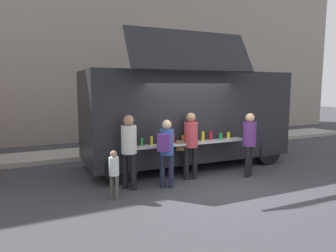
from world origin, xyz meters
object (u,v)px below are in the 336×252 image
trash_bin (237,133)px  customer_mid_with_backpack (166,147)px  customer_front_ordering (190,140)px  child_near_queue (114,170)px  food_truck_main (186,115)px  customer_rear_waiting (129,145)px  customer_extra_browsing (249,139)px

trash_bin → customer_mid_with_backpack: customer_mid_with_backpack is taller
customer_front_ordering → child_near_queue: customer_front_ordering is taller
food_truck_main → customer_rear_waiting: size_ratio=3.49×
customer_rear_waiting → customer_extra_browsing: customer_rear_waiting is taller
customer_mid_with_backpack → customer_extra_browsing: bearing=-53.1°
trash_bin → customer_mid_with_backpack: 6.72m
customer_front_ordering → customer_rear_waiting: bearing=109.4°
customer_extra_browsing → child_near_queue: (-3.73, -0.04, -0.39)m
trash_bin → customer_extra_browsing: 5.13m
customer_extra_browsing → child_near_queue: bearing=56.3°
food_truck_main → customer_mid_with_backpack: food_truck_main is taller
customer_rear_waiting → customer_mid_with_backpack: bearing=-53.9°
customer_mid_with_backpack → customer_front_ordering: bearing=-28.6°
customer_rear_waiting → customer_extra_browsing: 3.26m
food_truck_main → customer_rear_waiting: (-2.33, -1.44, -0.51)m
food_truck_main → customer_extra_browsing: food_truck_main is taller
customer_extra_browsing → child_near_queue: customer_extra_browsing is taller
customer_front_ordering → customer_rear_waiting: 1.67m
trash_bin → child_near_queue: size_ratio=0.82×
trash_bin → food_truck_main: bearing=-148.9°
food_truck_main → customer_extra_browsing: (0.91, -1.84, -0.53)m
food_truck_main → trash_bin: food_truck_main is taller
customer_extra_browsing → customer_mid_with_backpack: bearing=52.8°
customer_front_ordering → child_near_queue: 2.26m
food_truck_main → customer_front_ordering: food_truck_main is taller
trash_bin → customer_rear_waiting: customer_rear_waiting is taller
customer_mid_with_backpack → child_near_queue: bearing=136.9°
customer_mid_with_backpack → child_near_queue: 1.38m
customer_mid_with_backpack → customer_rear_waiting: size_ratio=0.93×
child_near_queue → food_truck_main: bearing=-0.3°
trash_bin → child_near_queue: (-6.67, -4.21, 0.20)m
trash_bin → customer_rear_waiting: bearing=-148.7°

